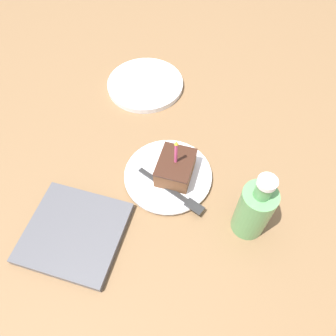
% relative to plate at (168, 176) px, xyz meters
% --- Properties ---
extents(ground_plane, '(2.40, 2.40, 0.04)m').
position_rel_plate_xyz_m(ground_plane, '(-0.01, 0.01, -0.03)').
color(ground_plane, brown).
rests_on(ground_plane, ground).
extents(plate, '(0.22, 0.22, 0.02)m').
position_rel_plate_xyz_m(plate, '(0.00, 0.00, 0.00)').
color(plate, silver).
rests_on(plate, ground_plane).
extents(cake_slice, '(0.08, 0.10, 0.13)m').
position_rel_plate_xyz_m(cake_slice, '(0.02, 0.01, 0.04)').
color(cake_slice, brown).
rests_on(cake_slice, plate).
extents(fork, '(0.18, 0.09, 0.00)m').
position_rel_plate_xyz_m(fork, '(0.03, -0.05, 0.01)').
color(fork, '#262626').
rests_on(fork, plate).
extents(bottle, '(0.07, 0.07, 0.20)m').
position_rel_plate_xyz_m(bottle, '(0.21, -0.07, 0.07)').
color(bottle, '#599959').
rests_on(bottle, ground_plane).
extents(side_plate, '(0.23, 0.23, 0.02)m').
position_rel_plate_xyz_m(side_plate, '(-0.16, 0.30, -0.00)').
color(side_plate, silver).
rests_on(side_plate, ground_plane).
extents(marble_board, '(0.21, 0.20, 0.02)m').
position_rel_plate_xyz_m(marble_board, '(-0.16, -0.21, 0.00)').
color(marble_board, '#4C4C51').
rests_on(marble_board, ground_plane).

